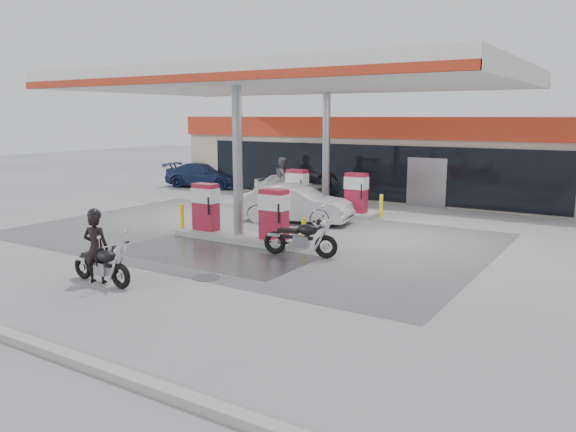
# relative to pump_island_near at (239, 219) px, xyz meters

# --- Properties ---
(ground) EXTENTS (90.00, 90.00, 0.00)m
(ground) POSITION_rel_pump_island_near_xyz_m (0.00, -2.00, -0.71)
(ground) COLOR gray
(ground) RESTS_ON ground
(wet_patch) EXTENTS (6.00, 3.00, 0.00)m
(wet_patch) POSITION_rel_pump_island_near_xyz_m (0.50, -2.00, -0.71)
(wet_patch) COLOR #4C4C4F
(wet_patch) RESTS_ON ground
(drain_cover) EXTENTS (0.70, 0.70, 0.01)m
(drain_cover) POSITION_rel_pump_island_near_xyz_m (2.00, -4.00, -0.71)
(drain_cover) COLOR #38383A
(drain_cover) RESTS_ON ground
(store_building) EXTENTS (22.00, 8.22, 4.00)m
(store_building) POSITION_rel_pump_island_near_xyz_m (0.01, 13.94, 1.30)
(store_building) COLOR beige
(store_building) RESTS_ON ground
(canopy) EXTENTS (16.00, 10.02, 5.51)m
(canopy) POSITION_rel_pump_island_near_xyz_m (0.00, 3.00, 4.56)
(canopy) COLOR silver
(canopy) RESTS_ON ground
(pump_island_near) EXTENTS (5.14, 1.30, 1.78)m
(pump_island_near) POSITION_rel_pump_island_near_xyz_m (0.00, 0.00, 0.00)
(pump_island_near) COLOR #9E9E99
(pump_island_near) RESTS_ON ground
(pump_island_far) EXTENTS (5.14, 1.30, 1.78)m
(pump_island_far) POSITION_rel_pump_island_near_xyz_m (0.00, 6.00, 0.00)
(pump_island_far) COLOR #9E9E99
(pump_island_far) RESTS_ON ground
(main_motorcycle) EXTENTS (2.05, 0.78, 1.05)m
(main_motorcycle) POSITION_rel_pump_island_near_xyz_m (0.21, -5.73, -0.25)
(main_motorcycle) COLOR black
(main_motorcycle) RESTS_ON ground
(biker_main) EXTENTS (0.74, 0.61, 1.74)m
(biker_main) POSITION_rel_pump_island_near_xyz_m (0.01, -5.73, 0.16)
(biker_main) COLOR black
(biker_main) RESTS_ON ground
(parked_motorcycle) EXTENTS (2.25, 0.87, 1.16)m
(parked_motorcycle) POSITION_rel_pump_island_near_xyz_m (2.89, -0.79, -0.19)
(parked_motorcycle) COLOR black
(parked_motorcycle) RESTS_ON ground
(sedan_white) EXTENTS (3.78, 1.75, 1.25)m
(sedan_white) POSITION_rel_pump_island_near_xyz_m (-3.68, 9.07, -0.08)
(sedan_white) COLOR silver
(sedan_white) RESTS_ON ground
(attendant) EXTENTS (1.10, 1.21, 2.03)m
(attendant) POSITION_rel_pump_island_near_xyz_m (-3.93, 8.80, 0.30)
(attendant) COLOR #5D5E63
(attendant) RESTS_ON ground
(hatchback_silver) EXTENTS (4.57, 2.26, 1.44)m
(hatchback_silver) POSITION_rel_pump_island_near_xyz_m (-0.02, 3.60, 0.01)
(hatchback_silver) COLOR #B2B5BA
(hatchback_silver) RESTS_ON ground
(parked_car_left) EXTENTS (5.01, 2.76, 1.37)m
(parked_car_left) POSITION_rel_pump_island_near_xyz_m (-10.00, 10.00, -0.02)
(parked_car_left) COLOR #17254F
(parked_car_left) RESTS_ON ground
(biker_walking) EXTENTS (1.22, 1.00, 1.94)m
(biker_walking) POSITION_rel_pump_island_near_xyz_m (-1.15, 8.20, 0.26)
(biker_walking) COLOR black
(biker_walking) RESTS_ON ground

